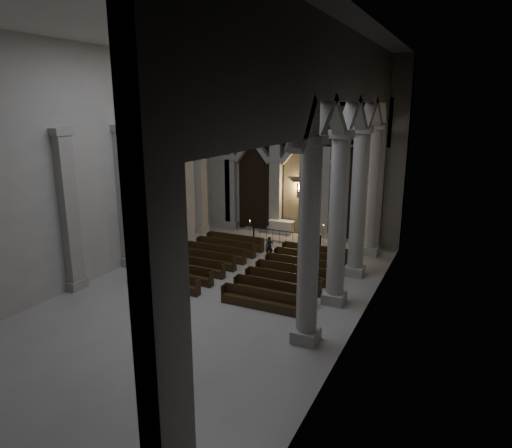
% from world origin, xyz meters
% --- Properties ---
extents(room, '(24.00, 24.10, 12.00)m').
position_xyz_m(room, '(0.00, 0.00, 7.60)').
color(room, '#A19E99').
rests_on(room, ground).
extents(sanctuary_wall, '(14.00, 0.77, 12.00)m').
position_xyz_m(sanctuary_wall, '(0.00, 11.54, 6.62)').
color(sanctuary_wall, '#9E9B94').
rests_on(sanctuary_wall, ground).
extents(right_arcade, '(1.00, 24.00, 12.00)m').
position_xyz_m(right_arcade, '(5.50, 1.33, 7.83)').
color(right_arcade, '#9E9B94').
rests_on(right_arcade, ground).
extents(left_pilasters, '(0.60, 13.00, 8.03)m').
position_xyz_m(left_pilasters, '(-6.75, 3.50, 3.91)').
color(left_pilasters, '#9E9B94').
rests_on(left_pilasters, ground).
extents(sanctuary_step, '(8.50, 2.60, 0.15)m').
position_xyz_m(sanctuary_step, '(0.00, 10.60, 0.07)').
color(sanctuary_step, '#9E9B94').
rests_on(sanctuary_step, ground).
extents(altar, '(1.80, 0.72, 0.92)m').
position_xyz_m(altar, '(-1.15, 11.16, 0.61)').
color(altar, beige).
rests_on(altar, sanctuary_step).
extents(altar_rail, '(4.87, 0.09, 0.96)m').
position_xyz_m(altar_rail, '(0.00, 9.13, 0.63)').
color(altar_rail, black).
rests_on(altar_rail, ground).
extents(candle_stand_left, '(0.21, 0.21, 1.27)m').
position_xyz_m(candle_stand_left, '(-2.84, 9.46, 0.34)').
color(candle_stand_left, '#B68238').
rests_on(candle_stand_left, ground).
extents(candle_stand_right, '(0.25, 0.25, 1.50)m').
position_xyz_m(candle_stand_right, '(2.36, 9.77, 0.41)').
color(candle_stand_right, '#B68238').
rests_on(candle_stand_right, ground).
extents(pews, '(9.43, 7.96, 0.90)m').
position_xyz_m(pews, '(-0.00, 3.20, 0.29)').
color(pews, black).
rests_on(pews, ground).
extents(worshipper, '(0.55, 0.46, 1.30)m').
position_xyz_m(worshipper, '(0.07, 6.21, 0.65)').
color(worshipper, black).
rests_on(worshipper, ground).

